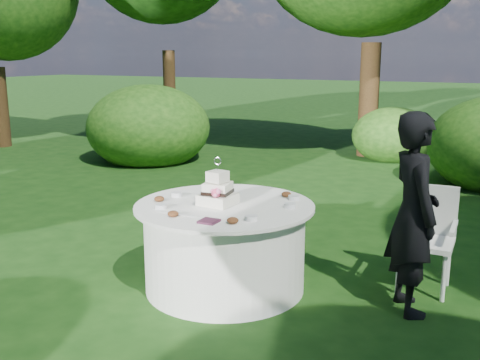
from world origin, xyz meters
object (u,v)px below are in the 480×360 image
table (225,246)px  chair (428,231)px  napkins (209,221)px  cake (218,192)px  guest (413,214)px

table → chair: size_ratio=1.71×
napkins → cake: bearing=111.1°
cake → chair: (1.63, 0.87, -0.36)m
guest → cake: guest is taller
guest → chair: (0.05, 0.54, -0.29)m
table → chair: (1.59, 0.82, 0.13)m
chair → cake: bearing=-151.9°
table → cake: size_ratio=3.76×
napkins → guest: 1.61m
table → napkins: bearing=-74.7°
table → chair: chair is taller
cake → chair: bearing=28.1°
guest → chair: size_ratio=1.78×
guest → napkins: bearing=89.9°
guest → table: 1.62m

